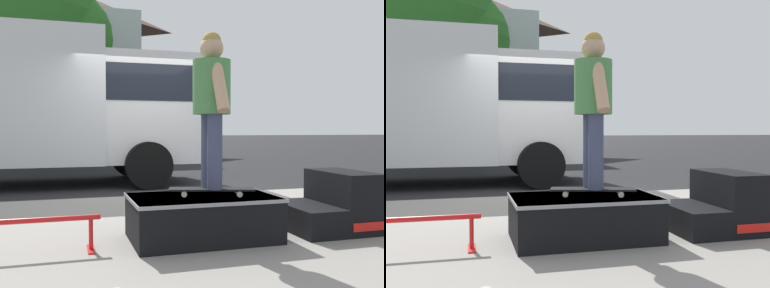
{
  "view_description": "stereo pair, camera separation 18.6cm",
  "coord_description": "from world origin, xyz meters",
  "views": [
    {
      "loc": [
        -1.43,
        -6.95,
        1.13
      ],
      "look_at": [
        0.0,
        -2.17,
        0.96
      ],
      "focal_mm": 40.0,
      "sensor_mm": 36.0,
      "label": 1
    },
    {
      "loc": [
        -1.25,
        -7.0,
        1.13
      ],
      "look_at": [
        0.0,
        -2.17,
        0.96
      ],
      "focal_mm": 40.0,
      "sensor_mm": 36.0,
      "label": 2
    }
  ],
  "objects": [
    {
      "name": "street_tree_main",
      "position": [
        -2.44,
        7.35,
        4.51
      ],
      "size": [
        5.28,
        4.8,
        7.06
      ],
      "color": "brown",
      "rests_on": "ground"
    },
    {
      "name": "skateboard",
      "position": [
        -0.14,
        -3.25,
        0.58
      ],
      "size": [
        0.8,
        0.41,
        0.07
      ],
      "color": "black",
      "rests_on": "skate_box"
    },
    {
      "name": "kicker_ramp",
      "position": [
        1.17,
        -3.24,
        0.36
      ],
      "size": [
        0.83,
        0.82,
        0.59
      ],
      "color": "black",
      "rests_on": "sidewalk_slab"
    },
    {
      "name": "skater_kid",
      "position": [
        -0.14,
        -3.25,
        1.43
      ],
      "size": [
        0.35,
        0.74,
        1.43
      ],
      "color": "#3F4766",
      "rests_on": "skateboard"
    },
    {
      "name": "box_truck",
      "position": [
        -2.22,
        2.2,
        1.7
      ],
      "size": [
        6.91,
        2.63,
        3.05
      ],
      "color": "silver",
      "rests_on": "ground"
    },
    {
      "name": "skate_box",
      "position": [
        -0.22,
        -3.23,
        0.33
      ],
      "size": [
        1.33,
        0.83,
        0.4
      ],
      "color": "black",
      "rests_on": "sidewalk_slab"
    },
    {
      "name": "ground_plane",
      "position": [
        0.0,
        0.0,
        0.0
      ],
      "size": [
        140.0,
        140.0,
        0.0
      ],
      "primitive_type": "plane",
      "color": "black"
    },
    {
      "name": "house_behind",
      "position": [
        -2.85,
        14.16,
        4.24
      ],
      "size": [
        9.54,
        8.23,
        8.4
      ],
      "color": "silver",
      "rests_on": "ground"
    },
    {
      "name": "sidewalk_slab",
      "position": [
        0.0,
        -3.0,
        0.06
      ],
      "size": [
        50.0,
        5.0,
        0.12
      ],
      "primitive_type": "cube",
      "color": "gray",
      "rests_on": "ground"
    }
  ]
}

